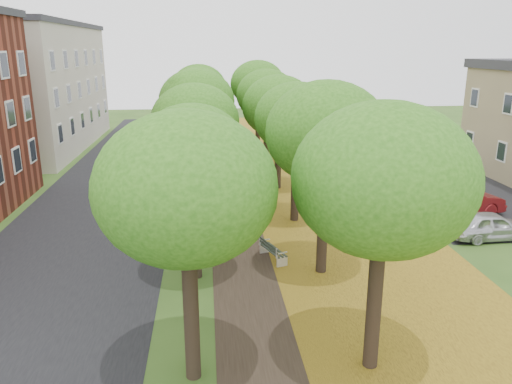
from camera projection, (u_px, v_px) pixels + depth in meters
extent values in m
plane|color=#2D4C19|center=(276.00, 371.00, 13.43)|extent=(120.00, 120.00, 0.00)
cube|color=black|center=(101.00, 208.00, 27.05)|extent=(8.00, 70.00, 0.01)
cube|color=black|center=(239.00, 204.00, 27.76)|extent=(3.20, 70.00, 0.01)
cube|color=olive|center=(327.00, 201.00, 28.24)|extent=(7.50, 70.00, 0.01)
cube|color=black|center=(461.00, 192.00, 30.01)|extent=(9.00, 16.00, 0.01)
cylinder|color=black|center=(191.00, 312.00, 12.69)|extent=(0.40, 0.40, 3.79)
ellipsoid|color=#265D13|center=(186.00, 188.00, 11.77)|extent=(4.29, 4.29, 3.64)
cylinder|color=black|center=(195.00, 230.00, 18.43)|extent=(0.40, 0.40, 3.79)
ellipsoid|color=#265D13|center=(192.00, 142.00, 17.51)|extent=(4.29, 4.29, 3.64)
cylinder|color=black|center=(197.00, 186.00, 24.16)|extent=(0.40, 0.40, 3.79)
ellipsoid|color=#265D13|center=(195.00, 119.00, 23.24)|extent=(4.29, 4.29, 3.64)
cylinder|color=black|center=(199.00, 160.00, 29.89)|extent=(0.40, 0.40, 3.79)
ellipsoid|color=#265D13|center=(197.00, 104.00, 28.97)|extent=(4.29, 4.29, 3.64)
cylinder|color=black|center=(200.00, 142.00, 35.62)|extent=(0.40, 0.40, 3.79)
ellipsoid|color=#265D13|center=(198.00, 95.00, 34.70)|extent=(4.29, 4.29, 3.64)
cylinder|color=black|center=(200.00, 128.00, 41.35)|extent=(0.40, 0.40, 3.79)
ellipsoid|color=#265D13|center=(199.00, 88.00, 40.43)|extent=(4.29, 4.29, 3.64)
cylinder|color=black|center=(374.00, 303.00, 13.15)|extent=(0.40, 0.40, 3.79)
ellipsoid|color=#265D13|center=(383.00, 183.00, 12.23)|extent=(4.29, 4.29, 3.64)
cylinder|color=black|center=(323.00, 225.00, 18.88)|extent=(0.40, 0.40, 3.79)
ellipsoid|color=#265D13|center=(326.00, 140.00, 17.96)|extent=(4.29, 4.29, 3.64)
cylinder|color=black|center=(295.00, 184.00, 24.62)|extent=(0.40, 0.40, 3.79)
ellipsoid|color=#265D13|center=(297.00, 117.00, 23.70)|extent=(4.29, 4.29, 3.64)
cylinder|color=black|center=(278.00, 158.00, 30.35)|extent=(0.40, 0.40, 3.79)
ellipsoid|color=#265D13|center=(279.00, 103.00, 29.43)|extent=(4.29, 4.29, 3.64)
cylinder|color=black|center=(266.00, 140.00, 36.08)|extent=(0.40, 0.40, 3.79)
ellipsoid|color=#265D13|center=(266.00, 94.00, 35.16)|extent=(4.29, 4.29, 3.64)
cylinder|color=black|center=(258.00, 128.00, 41.81)|extent=(0.40, 0.40, 3.79)
ellipsoid|color=#265D13|center=(258.00, 88.00, 40.89)|extent=(4.29, 4.29, 3.64)
cube|color=beige|center=(23.00, 89.00, 41.94)|extent=(10.00, 20.00, 10.00)
cube|color=#2D2D33|center=(14.00, 24.00, 40.48)|extent=(10.30, 20.30, 0.40)
cube|color=#283229|center=(273.00, 250.00, 20.36)|extent=(0.97, 1.73, 0.04)
cube|color=#283229|center=(268.00, 245.00, 20.19)|extent=(0.60, 1.60, 0.24)
cube|color=silver|center=(282.00, 262.00, 19.75)|extent=(0.46, 0.21, 0.42)
cube|color=silver|center=(265.00, 248.00, 21.08)|extent=(0.46, 0.21, 0.42)
cube|color=silver|center=(282.00, 253.00, 19.65)|extent=(0.42, 0.19, 0.04)
cube|color=silver|center=(265.00, 240.00, 20.98)|extent=(0.42, 0.19, 0.04)
imported|color=silver|center=(491.00, 226.00, 22.49)|extent=(3.84, 1.67, 1.29)
imported|color=maroon|center=(460.00, 201.00, 25.67)|extent=(4.84, 2.51, 1.52)
imported|color=#38383E|center=(428.00, 185.00, 28.87)|extent=(5.30, 3.18, 1.44)
imported|color=white|center=(418.00, 177.00, 30.47)|extent=(5.68, 3.96, 1.44)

